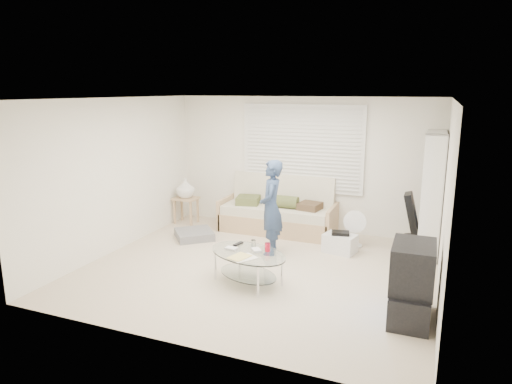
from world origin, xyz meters
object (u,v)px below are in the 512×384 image
at_px(bookshelf, 432,195).
at_px(tv_unit, 411,283).
at_px(coffee_table, 248,258).
at_px(futon_sofa, 278,213).

distance_m(bookshelf, tv_unit, 2.41).
xyz_separation_m(tv_unit, coffee_table, (-2.14, 0.23, -0.09)).
bearing_deg(coffee_table, futon_sofa, 99.31).
height_order(futon_sofa, coffee_table, futon_sofa).
relative_size(bookshelf, tv_unit, 2.17).
distance_m(bookshelf, coffee_table, 3.16).
distance_m(futon_sofa, coffee_table, 2.43).
relative_size(futon_sofa, coffee_table, 1.54).
bearing_deg(futon_sofa, bookshelf, -6.05).
relative_size(futon_sofa, bookshelf, 1.08).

